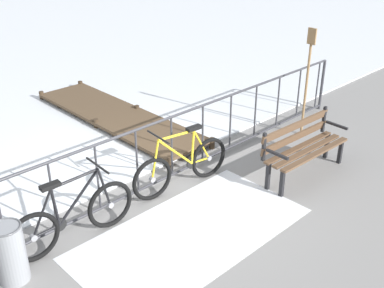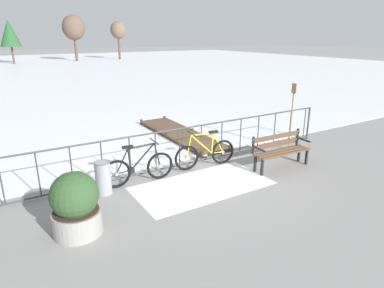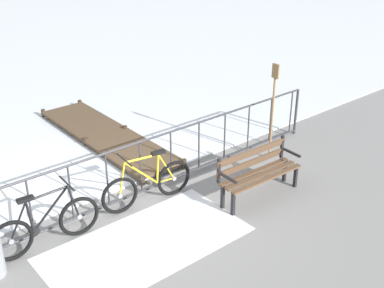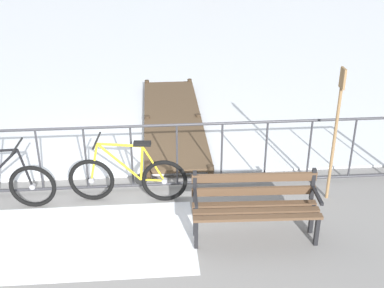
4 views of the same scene
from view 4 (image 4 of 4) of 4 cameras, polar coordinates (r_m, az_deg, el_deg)
name	(u,v)px [view 4 (image 4 of 4)]	position (r m, az deg, el deg)	size (l,w,h in m)	color
ground_plane	(112,191)	(7.74, -9.07, -5.25)	(160.00, 160.00, 0.00)	gray
snow_patch	(74,240)	(6.79, -13.20, -10.53)	(3.13, 1.60, 0.01)	white
railing_fence	(109,158)	(7.47, -9.36, -1.57)	(9.06, 0.06, 1.07)	#38383D
bicycle_second	(128,178)	(7.29, -7.23, -3.84)	(1.71, 0.52, 0.97)	black
park_bench	(255,202)	(6.48, 7.15, -6.49)	(1.62, 0.54, 0.89)	brown
oar_upright	(336,127)	(7.23, 15.95, 1.85)	(0.04, 0.16, 1.98)	#937047
wooden_dock	(173,119)	(9.82, -2.18, 2.87)	(1.10, 4.34, 0.20)	brown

